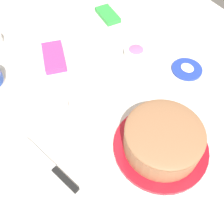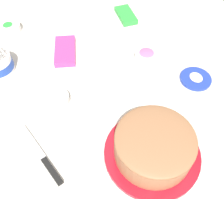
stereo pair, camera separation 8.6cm
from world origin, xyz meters
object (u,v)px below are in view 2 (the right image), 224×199
(sprinkle_bowl_green, at_px, (9,28))
(candy_box_upper, at_px, (65,51))
(paper_napkin, at_px, (110,91))
(frosted_cake, at_px, (154,147))
(frosting_tub_lid, at_px, (196,79))
(spreading_knife, at_px, (43,159))
(sprinkle_bowl_pink, at_px, (146,55))
(candy_box_lower, at_px, (126,15))
(sprinkle_bowl_yellow, at_px, (56,100))

(sprinkle_bowl_green, height_order, candy_box_upper, sprinkle_bowl_green)
(sprinkle_bowl_green, xyz_separation_m, paper_napkin, (-0.48, -0.28, -0.02))
(sprinkle_bowl_green, distance_m, paper_napkin, 0.55)
(frosted_cake, bearing_deg, candy_box_upper, 12.82)
(frosting_tub_lid, relative_size, sprinkle_bowl_green, 1.15)
(frosted_cake, height_order, spreading_knife, frosted_cake)
(spreading_knife, relative_size, candy_box_upper, 1.46)
(frosting_tub_lid, relative_size, spreading_knife, 0.49)
(paper_napkin, bearing_deg, sprinkle_bowl_pink, -61.61)
(spreading_knife, height_order, sprinkle_bowl_green, sprinkle_bowl_green)
(frosting_tub_lid, height_order, paper_napkin, frosting_tub_lid)
(sprinkle_bowl_pink, bearing_deg, frosting_tub_lid, -144.59)
(spreading_knife, bearing_deg, frosting_tub_lid, -80.03)
(sprinkle_bowl_green, distance_m, candy_box_upper, 0.29)
(sprinkle_bowl_pink, distance_m, paper_napkin, 0.22)
(spreading_knife, relative_size, sprinkle_bowl_pink, 2.49)
(paper_napkin, bearing_deg, candy_box_lower, -31.06)
(frosted_cake, distance_m, candy_box_lower, 0.69)
(frosted_cake, relative_size, candy_box_lower, 2.12)
(frosted_cake, xyz_separation_m, sprinkle_bowl_pink, (0.38, -0.17, -0.03))
(spreading_knife, height_order, candy_box_lower, candy_box_lower)
(sprinkle_bowl_yellow, distance_m, candy_box_lower, 0.55)
(frosted_cake, height_order, sprinkle_bowl_yellow, frosted_cake)
(sprinkle_bowl_green, xyz_separation_m, candy_box_lower, (-0.09, -0.51, -0.01))
(frosting_tub_lid, relative_size, sprinkle_bowl_yellow, 1.27)
(frosting_tub_lid, bearing_deg, candy_box_lower, 10.50)
(sprinkle_bowl_pink, height_order, candy_box_upper, sprinkle_bowl_pink)
(candy_box_upper, bearing_deg, sprinkle_bowl_yellow, 174.12)
(frosting_tub_lid, xyz_separation_m, candy_box_lower, (0.45, 0.08, 0.00))
(frosted_cake, xyz_separation_m, frosting_tub_lid, (0.21, -0.29, -0.04))
(candy_box_lower, bearing_deg, frosted_cake, 166.43)
(candy_box_upper, height_order, paper_napkin, candy_box_upper)
(frosting_tub_lid, distance_m, sprinkle_bowl_yellow, 0.51)
(candy_box_lower, distance_m, paper_napkin, 0.45)
(sprinkle_bowl_pink, distance_m, candy_box_upper, 0.32)
(sprinkle_bowl_green, bearing_deg, spreading_knife, -179.80)
(sprinkle_bowl_green, bearing_deg, paper_napkin, -149.91)
(frosted_cake, relative_size, spreading_knife, 1.23)
(spreading_knife, bearing_deg, candy_box_lower, -42.58)
(sprinkle_bowl_green, bearing_deg, sprinkle_bowl_pink, -128.30)
(spreading_knife, bearing_deg, paper_napkin, -58.78)
(sprinkle_bowl_yellow, xyz_separation_m, candy_box_lower, (0.36, -0.42, -0.01))
(spreading_knife, xyz_separation_m, paper_napkin, (0.17, -0.27, -0.00))
(sprinkle_bowl_pink, bearing_deg, candy_box_upper, 62.73)
(sprinkle_bowl_yellow, bearing_deg, sprinkle_bowl_pink, -77.65)
(sprinkle_bowl_pink, relative_size, sprinkle_bowl_yellow, 1.04)
(sprinkle_bowl_pink, xyz_separation_m, sprinkle_bowl_yellow, (-0.08, 0.38, 0.00))
(frosting_tub_lid, distance_m, paper_napkin, 0.32)
(candy_box_lower, height_order, paper_napkin, candy_box_lower)
(frosting_tub_lid, xyz_separation_m, sprinkle_bowl_yellow, (0.08, 0.50, 0.01))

